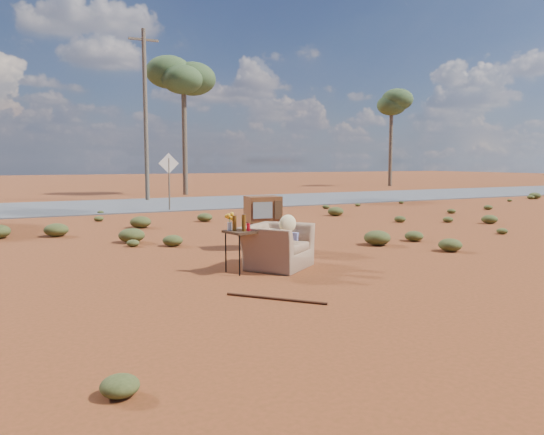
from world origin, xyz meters
name	(u,v)px	position (x,y,z in m)	size (l,w,h in m)	color
ground	(282,274)	(0.00, 0.00, 0.00)	(140.00, 140.00, 0.00)	maroon
highway	(115,206)	(0.00, 15.00, 0.02)	(140.00, 7.00, 0.04)	#565659
armchair	(278,240)	(0.21, 0.57, 0.48)	(1.49, 1.52, 1.02)	#8B684B
tv_unit	(263,210)	(0.82, 2.43, 0.85)	(0.78, 0.66, 1.14)	black
side_table	(239,229)	(-0.60, 0.42, 0.74)	(0.60, 0.60, 1.01)	#372314
rusty_bar	(276,299)	(-0.88, -1.47, 0.02)	(0.04, 0.04, 1.47)	#512C15
road_sign	(169,171)	(1.50, 12.00, 1.50)	(0.78, 0.06, 2.19)	brown
eucalyptus_center	(184,78)	(5.00, 21.00, 6.43)	(3.20, 3.20, 7.60)	brown
eucalyptus_right	(392,106)	(22.00, 24.00, 5.94)	(3.20, 3.20, 7.10)	brown
utility_pole_center	(145,113)	(2.00, 17.50, 4.15)	(1.40, 0.20, 8.00)	brown
scrub_patch	(164,236)	(-0.82, 4.41, 0.14)	(17.49, 8.07, 0.33)	#494F22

